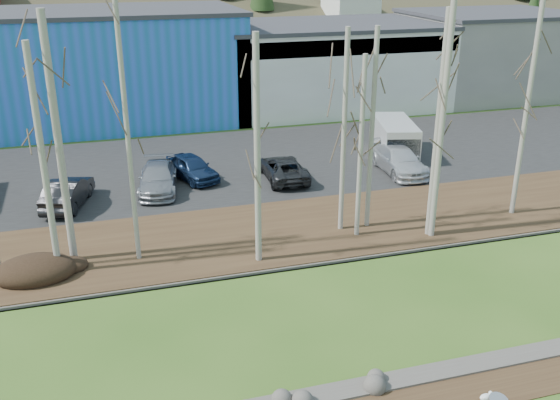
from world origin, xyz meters
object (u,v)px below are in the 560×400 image
object	(u,v)px
seagull	(486,397)
car_4	(283,168)
car_3	(192,167)
car_5	(399,160)
car_2	(158,178)
car_1	(68,192)
van_white	(395,140)

from	to	relation	value
seagull	car_4	xyz separation A→B (m)	(-0.18, 19.71, 0.60)
car_3	car_5	size ratio (longest dim) A/B	0.81
car_3	car_4	bearing A→B (deg)	-37.24
car_2	car_4	size ratio (longest dim) A/B	1.04
car_1	van_white	size ratio (longest dim) A/B	0.81
car_1	seagull	bearing A→B (deg)	138.13
seagull	car_4	distance (m)	19.72
car_3	seagull	bearing A→B (deg)	-96.91
car_4	car_1	bearing A→B (deg)	6.04
car_3	car_5	xyz separation A→B (m)	(11.83, -2.21, 0.04)
car_4	car_2	bearing A→B (deg)	1.01
seagull	car_2	distance (m)	21.18
seagull	car_2	xyz separation A→B (m)	(-7.23, 19.89, 0.66)
seagull	car_2	bearing A→B (deg)	100.97
seagull	car_5	bearing A→B (deg)	61.66
seagull	car_3	xyz separation A→B (m)	(-5.16, 21.20, 0.66)
car_2	car_4	bearing A→B (deg)	7.36
seagull	van_white	distance (m)	23.10
seagull	car_3	distance (m)	21.83
car_2	car_5	bearing A→B (deg)	5.14
car_2	car_5	world-z (taller)	car_5
seagull	car_3	bearing A→B (deg)	94.70
seagull	car_5	distance (m)	20.14
car_2	car_5	distance (m)	13.92
car_2	car_4	xyz separation A→B (m)	(7.04, -0.18, -0.06)
car_1	van_white	world-z (taller)	van_white
car_1	car_3	distance (m)	7.05
car_2	van_white	size ratio (longest dim) A/B	0.89
car_4	car_3	bearing A→B (deg)	-14.12
car_2	car_3	xyz separation A→B (m)	(2.06, 1.30, -0.00)
car_2	car_4	world-z (taller)	car_2
van_white	seagull	bearing A→B (deg)	-95.30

